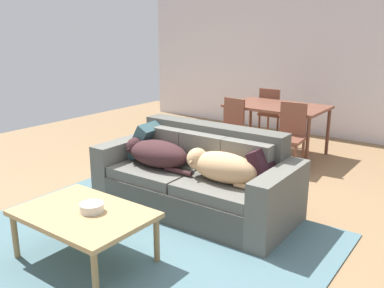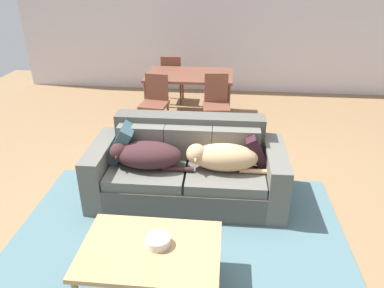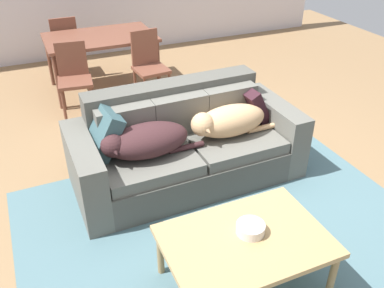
% 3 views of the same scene
% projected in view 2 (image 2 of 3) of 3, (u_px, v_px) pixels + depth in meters
% --- Properties ---
extents(ground_plane, '(10.00, 10.00, 0.00)m').
position_uv_depth(ground_plane, '(204.00, 200.00, 4.19)').
color(ground_plane, olive).
extents(back_partition, '(8.00, 0.12, 2.70)m').
position_uv_depth(back_partition, '(219.00, 22.00, 7.13)').
color(back_partition, silver).
rests_on(back_partition, ground).
extents(area_rug, '(3.28, 2.70, 0.01)m').
position_uv_depth(area_rug, '(177.00, 251.00, 3.45)').
color(area_rug, slate).
rests_on(area_rug, ground).
extents(couch, '(2.13, 0.97, 0.87)m').
position_uv_depth(couch, '(188.00, 169.00, 4.15)').
color(couch, '#4D4C46').
rests_on(couch, ground).
extents(dog_on_left_cushion, '(0.90, 0.40, 0.28)m').
position_uv_depth(dog_on_left_cushion, '(146.00, 155.00, 3.93)').
color(dog_on_left_cushion, '#3A2023').
rests_on(dog_on_left_cushion, couch).
extents(dog_on_right_cushion, '(0.88, 0.35, 0.29)m').
position_uv_depth(dog_on_right_cushion, '(221.00, 157.00, 3.87)').
color(dog_on_right_cushion, tan).
rests_on(dog_on_right_cushion, couch).
extents(throw_pillow_by_left_arm, '(0.36, 0.45, 0.44)m').
position_uv_depth(throw_pillow_by_left_arm, '(121.00, 141.00, 4.12)').
color(throw_pillow_by_left_arm, '#345258').
rests_on(throw_pillow_by_left_arm, couch).
extents(throw_pillow_by_right_arm, '(0.29, 0.38, 0.38)m').
position_uv_depth(throw_pillow_by_right_arm, '(256.00, 148.00, 4.02)').
color(throw_pillow_by_right_arm, black).
rests_on(throw_pillow_by_right_arm, couch).
extents(coffee_table, '(1.09, 0.75, 0.44)m').
position_uv_depth(coffee_table, '(150.00, 252.00, 2.88)').
color(coffee_table, tan).
rests_on(coffee_table, ground).
extents(bowl_on_coffee_table, '(0.20, 0.20, 0.07)m').
position_uv_depth(bowl_on_coffee_table, '(158.00, 241.00, 2.88)').
color(bowl_on_coffee_table, silver).
rests_on(bowl_on_coffee_table, coffee_table).
extents(dining_table, '(1.43, 0.92, 0.75)m').
position_uv_depth(dining_table, '(189.00, 78.00, 6.13)').
color(dining_table, brown).
rests_on(dining_table, ground).
extents(dining_chair_near_left, '(0.44, 0.44, 0.87)m').
position_uv_depth(dining_chair_near_left, '(155.00, 100.00, 5.73)').
color(dining_chair_near_left, brown).
rests_on(dining_chair_near_left, ground).
extents(dining_chair_near_right, '(0.44, 0.44, 0.91)m').
position_uv_depth(dining_chair_near_right, '(216.00, 101.00, 5.64)').
color(dining_chair_near_right, brown).
rests_on(dining_chair_near_right, ground).
extents(dining_chair_far_left, '(0.40, 0.40, 0.90)m').
position_uv_depth(dining_chair_far_left, '(172.00, 76.00, 6.81)').
color(dining_chair_far_left, brown).
rests_on(dining_chair_far_left, ground).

